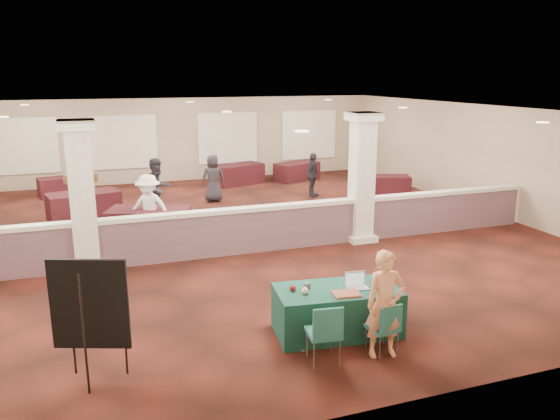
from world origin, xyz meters
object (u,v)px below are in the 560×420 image
object	(u,v)px
far_table_back_right	(297,171)
attendee_b	(149,208)
easel_board	(89,306)
woman	(385,304)
far_table_back_center	(238,174)
far_table_back_left	(64,186)
attendee_c	(313,175)
attendee_d	(213,178)
far_table_front_center	(149,224)
attendee_a	(158,189)
near_table	(337,311)
far_table_front_left	(84,206)
conf_chair_main	(386,324)
conf_chair_side	(325,330)
far_table_front_right	(385,185)

from	to	relation	value
far_table_back_right	attendee_b	size ratio (longest dim) A/B	1.03
easel_board	woman	bearing A→B (deg)	11.46
far_table_back_center	far_table_back_right	world-z (taller)	far_table_back_center
woman	far_table_back_left	world-z (taller)	woman
attendee_c	attendee_d	bearing A→B (deg)	126.72
attendee_b	far_table_front_center	bearing A→B (deg)	119.17
attendee_a	far_table_back_right	bearing A→B (deg)	2.76
far_table_back_left	far_table_back_right	xyz separation A→B (m)	(8.59, 0.00, 0.02)
far_table_back_left	woman	bearing A→B (deg)	-70.20
near_table	easel_board	distance (m)	3.82
far_table_back_right	woman	bearing A→B (deg)	-105.87
attendee_a	far_table_front_left	bearing A→B (deg)	130.68
conf_chair_main	far_table_front_center	distance (m)	7.59
far_table_back_left	attendee_a	size ratio (longest dim) A/B	0.93
conf_chair_side	attendee_d	xyz separation A→B (m)	(0.80, 10.75, 0.23)
near_table	far_table_front_right	world-z (taller)	near_table
easel_board	attendee_c	size ratio (longest dim) A/B	1.19
conf_chair_side	far_table_back_center	distance (m)	13.49
far_table_front_left	attendee_a	world-z (taller)	attendee_a
conf_chair_side	attendee_a	xyz separation A→B (m)	(-1.18, 9.16, 0.33)
far_table_back_left	far_table_back_right	size ratio (longest dim) A/B	0.94
far_table_front_left	attendee_d	world-z (taller)	attendee_d
easel_board	conf_chair_side	bearing A→B (deg)	9.46
far_table_front_left	attendee_c	size ratio (longest dim) A/B	1.31
near_table	woman	world-z (taller)	woman
conf_chair_side	woman	size ratio (longest dim) A/B	0.57
far_table_back_left	near_table	bearing A→B (deg)	-70.25
far_table_front_left	far_table_front_right	world-z (taller)	far_table_front_left
conf_chair_main	far_table_front_right	distance (m)	11.34
far_table_front_center	attendee_a	size ratio (longest dim) A/B	1.13
far_table_back_center	woman	bearing A→B (deg)	-95.94
attendee_b	attendee_d	distance (m)	4.53
attendee_a	near_table	bearing A→B (deg)	-110.14
attendee_a	attendee_d	xyz separation A→B (m)	(1.98, 1.60, -0.10)
attendee_b	attendee_d	size ratio (longest dim) A/B	1.09
far_table_front_left	far_table_back_right	distance (m)	8.69
far_table_back_right	attendee_d	distance (m)	4.69
conf_chair_main	far_table_back_left	size ratio (longest dim) A/B	0.50
far_table_back_right	attendee_a	size ratio (longest dim) A/B	0.99
woman	attendee_b	world-z (taller)	attendee_b
conf_chair_main	attendee_c	xyz separation A→B (m)	(3.18, 10.39, 0.27)
attendee_b	attendee_c	bearing A→B (deg)	59.41
near_table	far_table_front_right	size ratio (longest dim) A/B	1.21
far_table_front_left	far_table_back_center	world-z (taller)	far_table_front_left
near_table	attendee_c	world-z (taller)	attendee_c
far_table_front_center	far_table_front_right	bearing A→B (deg)	17.92
far_table_back_left	far_table_back_right	bearing A→B (deg)	0.00
attendee_a	attendee_c	size ratio (longest dim) A/B	1.18
far_table_back_center	far_table_front_left	bearing A→B (deg)	-147.76
conf_chair_main	attendee_a	bearing A→B (deg)	94.52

